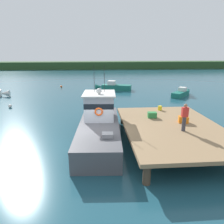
# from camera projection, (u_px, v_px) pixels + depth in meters

# --- Properties ---
(ground_plane) EXTENTS (200.00, 200.00, 0.00)m
(ground_plane) POSITION_uv_depth(u_px,v_px,m) (96.00, 146.00, 13.05)
(ground_plane) COLOR #1E4C5B
(dock) EXTENTS (6.00, 9.00, 1.20)m
(dock) POSITION_uv_depth(u_px,v_px,m) (172.00, 127.00, 13.12)
(dock) COLOR #4C3D2D
(dock) RESTS_ON ground
(main_fishing_boat) EXTENTS (3.00, 9.89, 4.80)m
(main_fishing_boat) POSITION_uv_depth(u_px,v_px,m) (99.00, 124.00, 13.97)
(main_fishing_boat) COLOR #4C4C51
(main_fishing_boat) RESTS_ON ground
(crate_single_far) EXTENTS (0.64, 0.49, 0.39)m
(crate_single_far) POSITION_uv_depth(u_px,v_px,m) (152.00, 115.00, 14.63)
(crate_single_far) COLOR #2D8442
(crate_single_far) RESTS_ON dock
(crate_single_by_cleat) EXTENTS (0.68, 0.56, 0.43)m
(crate_single_by_cleat) POSITION_uv_depth(u_px,v_px,m) (183.00, 119.00, 13.58)
(crate_single_by_cleat) COLOR orange
(crate_single_by_cleat) RESTS_ON dock
(bait_bucket) EXTENTS (0.32, 0.32, 0.34)m
(bait_bucket) POSITION_uv_depth(u_px,v_px,m) (160.00, 108.00, 16.51)
(bait_bucket) COLOR yellow
(bait_bucket) RESTS_ON dock
(deckhand_by_the_boat) EXTENTS (0.36, 0.22, 1.63)m
(deckhand_by_the_boat) POSITION_uv_depth(u_px,v_px,m) (185.00, 117.00, 11.99)
(deckhand_by_the_boat) COLOR #383842
(deckhand_by_the_boat) RESTS_ON dock
(moored_boat_far_right) EXTENTS (3.66, 3.87, 1.13)m
(moored_boat_far_right) POSITION_uv_depth(u_px,v_px,m) (181.00, 93.00, 27.60)
(moored_boat_far_right) COLOR #196B5B
(moored_boat_far_right) RESTS_ON ground
(moored_boat_outer_mooring) EXTENTS (5.60, 2.60, 1.40)m
(moored_boat_outer_mooring) POSITION_uv_depth(u_px,v_px,m) (114.00, 87.00, 31.95)
(moored_boat_outer_mooring) COLOR #196B5B
(moored_boat_outer_mooring) RESTS_ON ground
(mooring_buoy_channel_marker) EXTENTS (0.37, 0.37, 0.37)m
(mooring_buoy_channel_marker) POSITION_uv_depth(u_px,v_px,m) (10.00, 106.00, 21.81)
(mooring_buoy_channel_marker) COLOR silver
(mooring_buoy_channel_marker) RESTS_ON ground
(mooring_buoy_spare_mooring) EXTENTS (0.33, 0.33, 0.33)m
(mooring_buoy_spare_mooring) POSITION_uv_depth(u_px,v_px,m) (61.00, 86.00, 34.32)
(mooring_buoy_spare_mooring) COLOR #EA5B19
(mooring_buoy_spare_mooring) RESTS_ON ground
(far_shoreline) EXTENTS (120.00, 8.00, 2.40)m
(far_shoreline) POSITION_uv_depth(u_px,v_px,m) (95.00, 65.00, 72.08)
(far_shoreline) COLOR #284723
(far_shoreline) RESTS_ON ground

